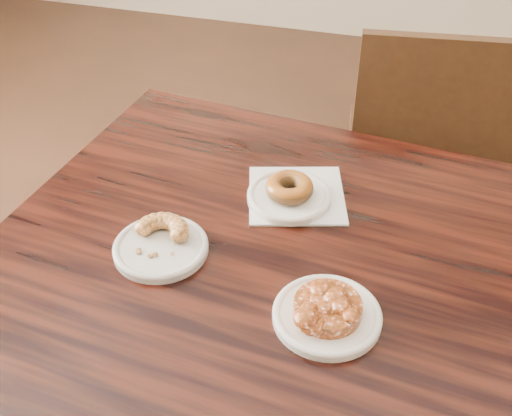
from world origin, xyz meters
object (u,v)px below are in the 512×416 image
(cafe_table, at_px, (251,390))
(apple_fritter, at_px, (328,306))
(chair_far, at_px, (431,157))
(glazed_donut, at_px, (289,188))
(cruller_fragment, at_px, (160,239))

(cafe_table, bearing_deg, apple_fritter, -28.36)
(cafe_table, bearing_deg, chair_far, 77.13)
(apple_fritter, bearing_deg, cafe_table, 145.29)
(chair_far, bearing_deg, glazed_donut, 61.87)
(glazed_donut, bearing_deg, chair_far, 68.97)
(apple_fritter, distance_m, cruller_fragment, 0.30)
(chair_far, distance_m, cruller_fragment, 1.02)
(cafe_table, bearing_deg, cruller_fragment, -161.05)
(chair_far, relative_size, apple_fritter, 6.62)
(glazed_donut, height_order, apple_fritter, glazed_donut)
(chair_far, xyz_separation_m, cruller_fragment, (-0.43, -0.87, 0.33))
(cruller_fragment, bearing_deg, chair_far, 63.36)
(cafe_table, xyz_separation_m, chair_far, (0.29, 0.83, 0.08))
(cruller_fragment, bearing_deg, glazed_donut, 47.16)
(glazed_donut, xyz_separation_m, cruller_fragment, (-0.17, -0.19, -0.01))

